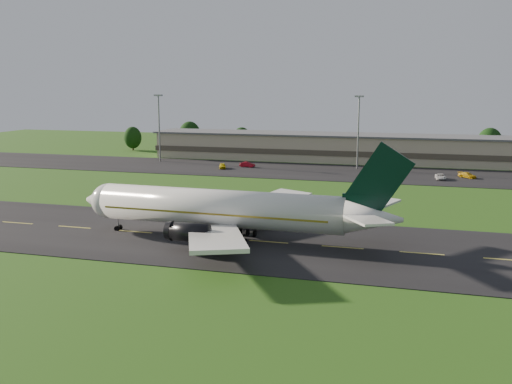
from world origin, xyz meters
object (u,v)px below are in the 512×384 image
(terminal, at_px, (367,149))
(service_vehicle_a, at_px, (223,166))
(airliner, at_px, (225,209))
(service_vehicle_b, at_px, (247,164))
(service_vehicle_c, at_px, (441,177))
(light_mast_centre, at_px, (358,123))
(service_vehicle_d, at_px, (467,175))
(light_mast_west, at_px, (159,120))

(terminal, distance_m, service_vehicle_a, 45.95)
(airliner, distance_m, service_vehicle_a, 74.50)
(terminal, xyz_separation_m, service_vehicle_a, (-37.77, -25.98, -3.15))
(service_vehicle_b, distance_m, service_vehicle_c, 52.97)
(airliner, relative_size, light_mast_centre, 2.52)
(airliner, xyz_separation_m, terminal, (13.20, 96.20, -0.67))
(terminal, distance_m, service_vehicle_c, 35.79)
(light_mast_centre, relative_size, service_vehicle_b, 4.58)
(terminal, distance_m, service_vehicle_b, 38.51)
(service_vehicle_d, bearing_deg, airliner, -169.67)
(service_vehicle_b, bearing_deg, service_vehicle_c, -87.58)
(light_mast_west, relative_size, service_vehicle_c, 4.11)
(terminal, relative_size, light_mast_centre, 7.13)
(airliner, xyz_separation_m, light_mast_centre, (11.79, 80.02, 8.08))
(terminal, bearing_deg, service_vehicle_a, -145.48)
(terminal, bearing_deg, light_mast_west, -165.24)
(service_vehicle_a, bearing_deg, service_vehicle_c, -23.11)
(terminal, height_order, service_vehicle_b, terminal)
(light_mast_centre, distance_m, service_vehicle_a, 39.50)
(light_mast_centre, relative_size, service_vehicle_c, 4.11)
(service_vehicle_c, xyz_separation_m, service_vehicle_d, (6.60, 4.35, -0.00))
(service_vehicle_a, bearing_deg, light_mast_west, 137.55)
(light_mast_west, bearing_deg, airliner, -58.93)
(light_mast_centre, height_order, service_vehicle_a, light_mast_centre)
(airliner, height_order, terminal, airliner)
(service_vehicle_a, relative_size, service_vehicle_b, 0.97)
(service_vehicle_d, bearing_deg, service_vehicle_b, 126.23)
(service_vehicle_c, relative_size, service_vehicle_d, 1.05)
(light_mast_centre, distance_m, service_vehicle_d, 32.03)
(service_vehicle_a, distance_m, service_vehicle_d, 64.80)
(service_vehicle_d, bearing_deg, service_vehicle_c, 163.17)
(light_mast_west, relative_size, service_vehicle_a, 4.70)
(service_vehicle_a, height_order, service_vehicle_b, service_vehicle_a)
(service_vehicle_c, bearing_deg, light_mast_centre, 144.86)
(service_vehicle_a, bearing_deg, service_vehicle_d, -18.94)
(light_mast_centre, relative_size, service_vehicle_d, 4.30)
(terminal, height_order, service_vehicle_a, terminal)
(light_mast_west, height_order, service_vehicle_d, light_mast_west)
(terminal, xyz_separation_m, service_vehicle_c, (20.42, -29.22, -3.20))
(airliner, distance_m, light_mast_centre, 81.29)
(light_mast_west, xyz_separation_m, service_vehicle_c, (81.82, -13.04, -11.95))
(airliner, bearing_deg, service_vehicle_d, 61.85)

